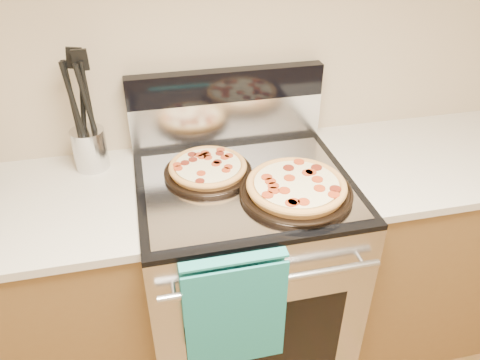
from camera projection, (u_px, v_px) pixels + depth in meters
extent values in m
plane|color=#C4AD8E|center=(223.00, 32.00, 1.71)|extent=(4.00, 0.00, 4.00)
cube|color=#B7B7BC|center=(244.00, 276.00, 1.92)|extent=(0.76, 0.68, 0.90)
cube|color=black|center=(266.00, 343.00, 1.65)|extent=(0.56, 0.01, 0.40)
cube|color=black|center=(245.00, 184.00, 1.67)|extent=(0.76, 0.68, 0.02)
cube|color=silver|center=(227.00, 121.00, 1.86)|extent=(0.76, 0.06, 0.18)
cube|color=black|center=(226.00, 85.00, 1.78)|extent=(0.76, 0.06, 0.12)
cylinder|color=silver|center=(273.00, 281.00, 1.42)|extent=(0.70, 0.03, 0.03)
cube|color=gray|center=(247.00, 185.00, 1.64)|extent=(0.70, 0.55, 0.01)
cube|color=brown|center=(19.00, 310.00, 1.79)|extent=(1.00, 0.62, 0.88)
cube|color=brown|center=(432.00, 242.00, 2.11)|extent=(1.00, 0.62, 0.88)
cube|color=#B8B1A5|center=(457.00, 155.00, 1.86)|extent=(1.02, 0.64, 0.03)
cylinder|color=silver|center=(90.00, 149.00, 1.72)|extent=(0.13, 0.13, 0.15)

